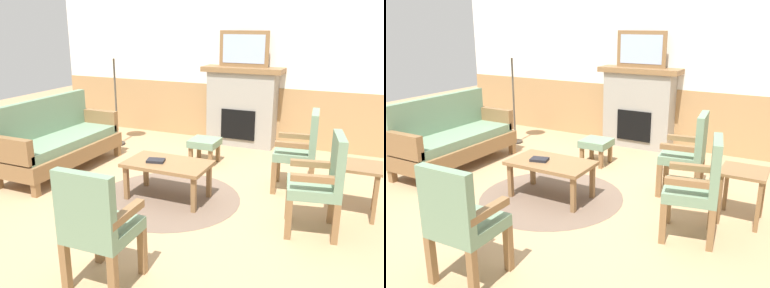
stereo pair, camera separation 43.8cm
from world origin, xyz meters
TOP-DOWN VIEW (x-y plane):
  - ground_plane at (0.00, 0.00)m, footprint 14.00×14.00m
  - wall_back at (0.00, 2.60)m, footprint 7.20×0.14m
  - fireplace at (0.00, 2.35)m, footprint 1.30×0.44m
  - framed_picture at (0.00, 2.35)m, footprint 0.80×0.04m
  - couch at (-1.89, 0.16)m, footprint 0.70×1.80m
  - coffee_table at (-0.11, -0.08)m, footprint 0.96×0.56m
  - round_rug at (-0.11, -0.08)m, footprint 1.67×1.67m
  - book_on_table at (-0.24, -0.13)m, footprint 0.22×0.18m
  - footstool at (-0.19, 1.22)m, footprint 0.40×0.40m
  - armchair_near_fireplace at (1.58, -0.19)m, footprint 0.56×0.56m
  - armchair_by_window_left at (1.23, 0.78)m, footprint 0.53×0.53m
  - armchair_front_left at (0.18, -1.77)m, footprint 0.49×0.49m
  - side_table at (1.89, 0.37)m, footprint 0.44×0.44m
  - floor_lamp_by_couch at (-1.87, 1.51)m, footprint 0.36×0.36m

SIDE VIEW (x-z plane):
  - ground_plane at x=0.00m, z-range 0.00..0.00m
  - round_rug at x=-0.11m, z-range 0.00..0.01m
  - footstool at x=-0.19m, z-range 0.10..0.46m
  - coffee_table at x=-0.11m, z-range 0.17..0.61m
  - couch at x=-1.89m, z-range -0.09..0.89m
  - side_table at x=1.89m, z-range 0.16..0.71m
  - book_on_table at x=-0.24m, z-range 0.44..0.47m
  - armchair_near_fireplace at x=1.58m, z-range 0.05..1.03m
  - armchair_by_window_left at x=1.23m, z-range 0.05..1.03m
  - armchair_front_left at x=0.18m, z-range 0.05..1.03m
  - fireplace at x=0.00m, z-range 0.01..1.29m
  - wall_back at x=0.00m, z-range -0.04..2.66m
  - floor_lamp_by_couch at x=-1.87m, z-range 0.61..2.29m
  - framed_picture at x=0.00m, z-range 1.28..1.84m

